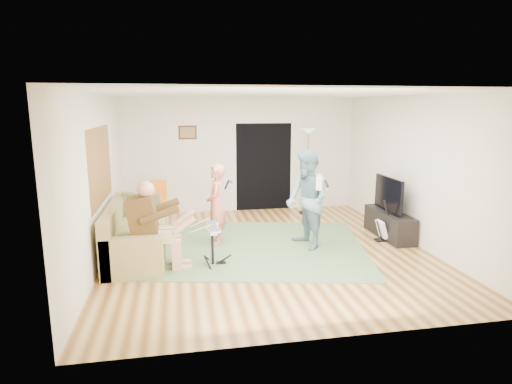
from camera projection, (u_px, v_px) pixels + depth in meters
floor at (267, 250)px, 7.57m from camera, size 6.00×6.00×0.00m
walls at (267, 175)px, 7.31m from camera, size 5.50×6.00×2.70m
ceiling at (267, 94)px, 7.04m from camera, size 6.00×6.00×0.00m
window_blinds at (100, 165)px, 6.97m from camera, size 0.00×2.05×2.05m
doorway at (264, 167)px, 10.35m from camera, size 2.10×0.00×2.10m
picture_frame at (188, 132)px, 9.86m from camera, size 0.42×0.03×0.32m
area_rug at (262, 246)px, 7.73m from camera, size 4.18×3.88×0.02m
sofa at (132, 239)px, 7.20m from camera, size 0.92×2.22×0.90m
drummer at (156, 235)px, 6.60m from camera, size 0.91×0.51×1.40m
drum_kit at (213, 248)px, 6.81m from camera, size 0.36×0.64×0.66m
singer at (216, 205)px, 7.79m from camera, size 0.43×0.59×1.48m
microphone at (227, 185)px, 7.75m from camera, size 0.06×0.06×0.24m
guitarist at (307, 200)px, 7.53m from camera, size 0.82×0.97×1.75m
guitar_held at (318, 182)px, 7.50m from camera, size 0.28×0.61×0.26m
guitar_spare at (382, 229)px, 8.04m from camera, size 0.28×0.25×0.79m
torchiere_lamp at (308, 156)px, 9.91m from camera, size 0.36×0.36×1.99m
dining_chair at (159, 209)px, 9.21m from camera, size 0.42×0.43×0.93m
tv_cabinet at (389, 224)px, 8.29m from camera, size 0.40×1.40×0.50m
television at (389, 194)px, 8.17m from camera, size 0.06×1.01×0.65m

